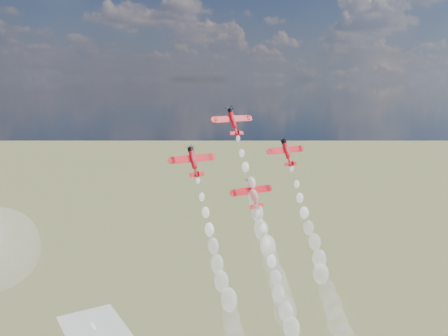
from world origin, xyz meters
TOP-DOWN VIEW (x-y plane):
  - plane_lead at (14.36, 13.45)m, footprint 11.77×6.18m
  - plane_left at (-1.08, 8.23)m, footprint 11.77×6.18m
  - plane_right at (29.79, 8.23)m, footprint 11.77×6.18m
  - plane_slot at (14.36, 3.01)m, footprint 11.77×6.18m
  - smoke_trail_lead at (14.35, -7.58)m, footprint 5.78×26.90m
  - smoke_trail_left at (-1.21, -12.62)m, footprint 5.30×26.25m
  - smoke_trail_right at (29.71, -12.90)m, footprint 5.89×26.84m

SIDE VIEW (x-z plane):
  - smoke_trail_left at x=-1.21m, z-range 45.21..90.72m
  - smoke_trail_right at x=29.71m, z-range 45.33..90.79m
  - smoke_trail_lead at x=14.35m, z-range 55.10..100.05m
  - plane_slot at x=14.36m, z-range 92.80..100.49m
  - plane_left at x=-1.08m, z-range 102.27..109.95m
  - plane_right at x=29.79m, z-range 102.27..109.95m
  - plane_lead at x=14.36m, z-range 111.73..119.42m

